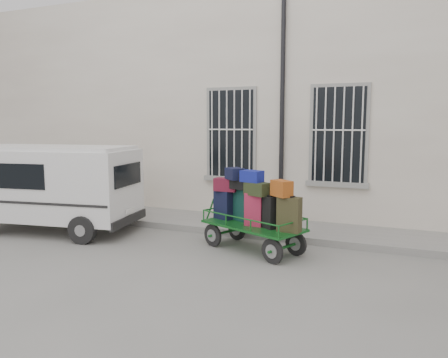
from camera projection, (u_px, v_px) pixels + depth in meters
ground at (194, 252)px, 8.60m from camera, size 80.00×80.00×0.00m
building at (274, 107)px, 13.25m from camera, size 24.00×5.15×6.00m
sidewalk at (234, 224)px, 10.60m from camera, size 24.00×1.70×0.15m
luggage_cart at (252, 207)px, 8.59m from camera, size 2.41×1.65×1.63m
van at (51, 183)px, 10.13m from camera, size 4.16×2.27×2.00m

